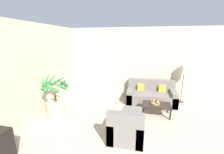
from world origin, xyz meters
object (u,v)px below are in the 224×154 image
at_px(potted_palm, 56,104).
at_px(armchair, 126,129).
at_px(apple_red, 157,101).
at_px(apple_green, 158,102).
at_px(orange_fruit, 154,100).
at_px(fruit_bowl, 155,103).
at_px(coffee_table, 157,106).
at_px(ottoman, 132,116).
at_px(sofa_loveseat, 151,96).
at_px(floor_lamp, 184,72).

bearing_deg(potted_palm, armchair, -14.05).
xyz_separation_m(apple_red, armchair, (-0.76, -1.42, -0.16)).
bearing_deg(apple_green, potted_palm, -164.74).
relative_size(apple_red, orange_fruit, 0.91).
bearing_deg(apple_red, orange_fruit, 170.00).
height_order(apple_green, orange_fruit, apple_green).
bearing_deg(fruit_bowl, apple_red, 58.93).
height_order(fruit_bowl, apple_green, apple_green).
bearing_deg(armchair, coffee_table, 60.40).
bearing_deg(ottoman, fruit_bowl, 43.55).
xyz_separation_m(sofa_loveseat, orange_fruit, (0.03, -0.85, 0.16)).
height_order(apple_green, armchair, armchair).
bearing_deg(apple_green, sofa_loveseat, 97.99).
distance_m(floor_lamp, fruit_bowl, 1.73).
xyz_separation_m(potted_palm, sofa_loveseat, (2.73, 1.77, -0.21)).
xyz_separation_m(sofa_loveseat, apple_green, (0.14, -0.99, 0.17)).
bearing_deg(armchair, orange_fruit, 64.83).
distance_m(coffee_table, apple_red, 0.15).
bearing_deg(orange_fruit, apple_red, -10.00).
relative_size(coffee_table, orange_fruit, 11.54).
xyz_separation_m(fruit_bowl, armchair, (-0.73, -1.36, -0.10)).
xyz_separation_m(floor_lamp, ottoman, (-1.67, -1.80, -0.95)).
bearing_deg(floor_lamp, armchair, -124.37).
distance_m(apple_red, armchair, 1.62).
height_order(sofa_loveseat, fruit_bowl, sofa_loveseat).
bearing_deg(fruit_bowl, ottoman, -136.45).
relative_size(sofa_loveseat, floor_lamp, 1.24).
bearing_deg(apple_red, apple_green, -78.21).
xyz_separation_m(potted_palm, orange_fruit, (2.76, 0.92, -0.04)).
relative_size(fruit_bowl, ottoman, 0.49).
distance_m(sofa_loveseat, coffee_table, 0.95).
relative_size(apple_green, orange_fruit, 1.12).
height_order(potted_palm, sofa_loveseat, potted_palm).
xyz_separation_m(potted_palm, floor_lamp, (3.82, 2.01, 0.67)).
distance_m(apple_green, armchair, 1.53).
relative_size(potted_palm, orange_fruit, 19.32).
relative_size(potted_palm, armchair, 1.76).
relative_size(sofa_loveseat, ottoman, 3.16).
height_order(sofa_loveseat, orange_fruit, sofa_loveseat).
relative_size(coffee_table, armchair, 1.05).
relative_size(sofa_loveseat, coffee_table, 2.05).
bearing_deg(coffee_table, fruit_bowl, 156.52).
xyz_separation_m(potted_palm, ottoman, (2.15, 0.21, -0.27)).
height_order(apple_red, orange_fruit, orange_fruit).
distance_m(sofa_loveseat, apple_red, 0.89).
bearing_deg(orange_fruit, potted_palm, -161.66).
xyz_separation_m(coffee_table, ottoman, (-0.70, -0.61, -0.10)).
bearing_deg(sofa_loveseat, apple_red, -82.53).
xyz_separation_m(armchair, ottoman, (0.06, 0.73, -0.07)).
bearing_deg(apple_green, floor_lamp, 52.34).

